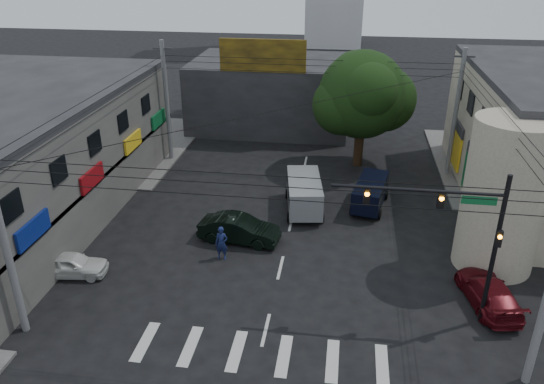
% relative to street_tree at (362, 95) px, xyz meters
% --- Properties ---
extents(ground, '(160.00, 160.00, 0.00)m').
position_rel_street_tree_xyz_m(ground, '(-4.00, -17.00, -5.47)').
color(ground, black).
rests_on(ground, ground).
extents(sidewalk_far_left, '(16.00, 16.00, 0.15)m').
position_rel_street_tree_xyz_m(sidewalk_far_left, '(-22.00, 1.00, -5.40)').
color(sidewalk_far_left, '#514F4C').
rests_on(sidewalk_far_left, ground).
extents(corner_column, '(4.00, 4.00, 8.00)m').
position_rel_street_tree_xyz_m(corner_column, '(7.00, -13.00, -1.47)').
color(corner_column, gray).
rests_on(corner_column, ground).
extents(building_far, '(14.00, 10.00, 6.00)m').
position_rel_street_tree_xyz_m(building_far, '(-8.00, 9.00, -2.47)').
color(building_far, '#232326').
rests_on(building_far, ground).
extents(billboard, '(7.00, 0.30, 2.60)m').
position_rel_street_tree_xyz_m(billboard, '(-8.00, 4.10, 1.83)').
color(billboard, olive).
rests_on(billboard, building_far).
extents(street_tree, '(6.40, 6.40, 8.70)m').
position_rel_street_tree_xyz_m(street_tree, '(0.00, 0.00, 0.00)').
color(street_tree, black).
rests_on(street_tree, ground).
extents(traffic_gantry, '(7.10, 0.35, 7.20)m').
position_rel_street_tree_xyz_m(traffic_gantry, '(3.82, -18.00, -0.64)').
color(traffic_gantry, black).
rests_on(traffic_gantry, ground).
extents(utility_pole_near_left, '(0.32, 0.32, 9.20)m').
position_rel_street_tree_xyz_m(utility_pole_near_left, '(-14.50, -21.50, -0.87)').
color(utility_pole_near_left, '#59595B').
rests_on(utility_pole_near_left, ground).
extents(utility_pole_far_left, '(0.32, 0.32, 9.20)m').
position_rel_street_tree_xyz_m(utility_pole_far_left, '(-14.50, -1.00, -0.87)').
color(utility_pole_far_left, '#59595B').
rests_on(utility_pole_far_left, ground).
extents(utility_pole_far_right, '(0.32, 0.32, 9.20)m').
position_rel_street_tree_xyz_m(utility_pole_far_right, '(6.50, -1.00, -0.87)').
color(utility_pole_far_right, '#59595B').
rests_on(utility_pole_far_right, ground).
extents(dark_sedan, '(2.70, 4.99, 1.52)m').
position_rel_street_tree_xyz_m(dark_sedan, '(-6.69, -12.58, -4.71)').
color(dark_sedan, black).
rests_on(dark_sedan, ground).
extents(white_compact, '(2.35, 4.01, 1.25)m').
position_rel_street_tree_xyz_m(white_compact, '(-14.50, -17.20, -4.85)').
color(white_compact, silver).
rests_on(white_compact, ground).
extents(maroon_sedan, '(3.61, 5.31, 1.34)m').
position_rel_street_tree_xyz_m(maroon_sedan, '(6.05, -16.65, -4.81)').
color(maroon_sedan, '#510B12').
rests_on(maroon_sedan, ground).
extents(silver_minivan, '(5.43, 3.44, 2.08)m').
position_rel_street_tree_xyz_m(silver_minivan, '(-3.40, -8.14, -4.43)').
color(silver_minivan, '#929599').
rests_on(silver_minivan, ground).
extents(navy_van, '(5.05, 3.34, 1.77)m').
position_rel_street_tree_xyz_m(navy_van, '(0.77, -7.10, -4.59)').
color(navy_van, black).
rests_on(navy_van, ground).
extents(traffic_officer, '(0.71, 0.49, 1.89)m').
position_rel_street_tree_xyz_m(traffic_officer, '(-7.25, -14.54, -4.53)').
color(traffic_officer, '#141D48').
rests_on(traffic_officer, ground).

